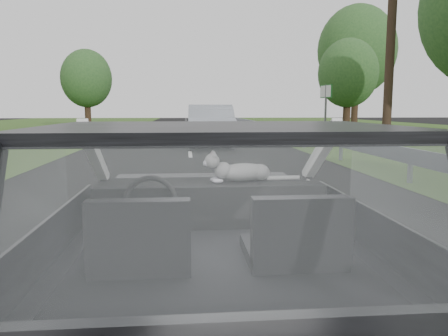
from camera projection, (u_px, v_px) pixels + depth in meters
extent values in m
cube|color=black|center=(216.00, 246.00, 2.55)|extent=(1.80, 4.00, 1.45)
cube|color=black|center=(210.00, 202.00, 3.15)|extent=(1.58, 0.45, 0.30)
cube|color=black|center=(141.00, 236.00, 2.21)|extent=(0.50, 0.72, 0.42)
cube|color=black|center=(296.00, 232.00, 2.28)|extent=(0.50, 0.72, 0.42)
torus|color=black|center=(150.00, 202.00, 2.82)|extent=(0.36, 0.36, 0.04)
ellipsoid|color=#9E9E9E|center=(243.00, 171.00, 3.13)|extent=(0.53, 0.25, 0.23)
cube|color=gray|center=(337.00, 141.00, 12.82)|extent=(0.05, 90.00, 0.32)
imported|color=#A4ABB7|center=(211.00, 126.00, 17.57)|extent=(2.11, 5.14, 1.68)
cube|color=#1B6526|center=(325.00, 112.00, 21.69)|extent=(0.33, 1.07, 2.69)
cylinder|color=#342319|center=(392.00, 20.00, 13.64)|extent=(0.35, 0.35, 8.56)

